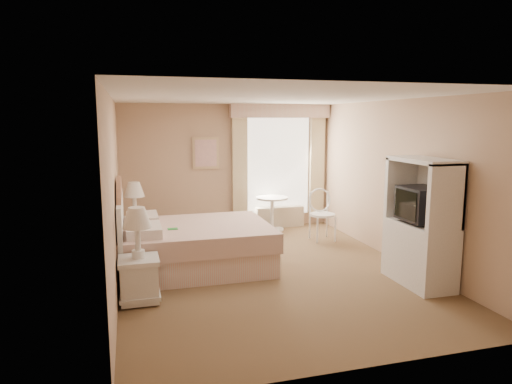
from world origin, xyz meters
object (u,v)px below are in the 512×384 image
object	(u,v)px
bed	(188,244)
nightstand_far	(136,225)
nightstand_near	(139,267)
cafe_chair	(321,210)
round_table	(272,208)
armoire	(421,233)

from	to	relation	value
bed	nightstand_far	size ratio (longest dim) A/B	1.92
bed	nightstand_near	bearing A→B (deg)	-123.01
bed	cafe_chair	size ratio (longest dim) A/B	2.32
bed	round_table	xyz separation A→B (m)	(1.93, 1.95, 0.08)
bed	nightstand_near	distance (m)	1.33
bed	round_table	distance (m)	2.74
armoire	round_table	bearing A→B (deg)	106.27
round_table	armoire	xyz separation A→B (m)	(1.00, -3.42, 0.26)
bed	armoire	world-z (taller)	armoire
nightstand_far	round_table	xyz separation A→B (m)	(2.65, 0.72, 0.02)
bed	cafe_chair	distance (m)	2.79
cafe_chair	nightstand_near	bearing A→B (deg)	-147.62
armoire	nightstand_far	bearing A→B (deg)	143.50
bed	nightstand_far	xyz separation A→B (m)	(-0.72, 1.23, 0.07)
bed	cafe_chair	xyz separation A→B (m)	(2.59, 1.02, 0.18)
round_table	cafe_chair	xyz separation A→B (m)	(0.66, -0.92, 0.10)
bed	nightstand_far	world-z (taller)	bed
bed	cafe_chair	bearing A→B (deg)	21.55
nightstand_far	bed	bearing A→B (deg)	-59.56
round_table	nightstand_near	bearing A→B (deg)	-130.92
round_table	cafe_chair	bearing A→B (deg)	-54.46
bed	armoire	xyz separation A→B (m)	(2.93, -1.47, 0.34)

